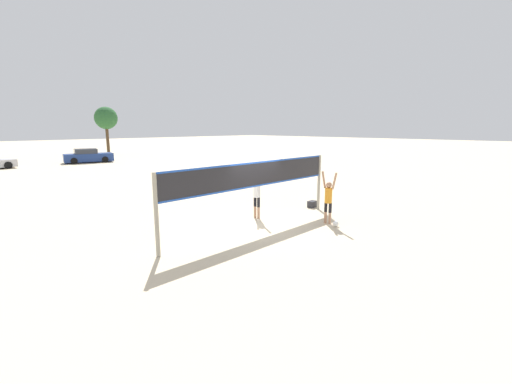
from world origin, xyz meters
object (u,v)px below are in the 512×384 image
gear_bag (312,204)px  parked_car_near (88,156)px  volleyball_net (256,181)px  tree_left_cluster (106,119)px  player_blocker (257,191)px  volleyball (336,224)px  player_spiker (328,197)px

gear_bag → parked_car_near: 28.84m
volleyball_net → tree_left_cluster: tree_left_cluster is taller
player_blocker → volleyball: bearing=22.0°
volleyball → parked_car_near: parked_car_near is taller
player_blocker → parked_car_near: player_blocker is taller
player_blocker → tree_left_cluster: 37.22m
gear_bag → volleyball: bearing=-128.8°
gear_bag → tree_left_cluster: (5.67, 36.48, 4.61)m
volleyball → player_blocker: bearing=112.0°
tree_left_cluster → parked_car_near: bearing=-124.9°
volleyball_net → parked_car_near: volleyball_net is taller
parked_car_near → tree_left_cluster: size_ratio=0.80×
player_spiker → tree_left_cluster: tree_left_cluster is taller
volleyball_net → parked_car_near: bearing=81.2°
player_spiker → tree_left_cluster: bearing=-11.0°
player_blocker → volleyball: size_ratio=9.62×
player_blocker → volleyball_net: bearing=-47.0°
player_blocker → gear_bag: 3.40m
volleyball → tree_left_cluster: (7.66, 38.97, 4.65)m
volleyball_net → tree_left_cluster: bearing=75.0°
player_spiker → volleyball: size_ratio=9.01×
player_spiker → player_blocker: player_blocker is taller
player_spiker → gear_bag: (1.85, 2.03, -0.92)m
volleyball → gear_bag: bearing=51.2°
player_spiker → tree_left_cluster: (7.52, 38.51, 3.69)m
volleyball_net → player_spiker: size_ratio=4.06×
volleyball → tree_left_cluster: 39.98m
volleyball → tree_left_cluster: size_ratio=0.04×
parked_car_near → tree_left_cluster: 10.18m
player_spiker → player_blocker: size_ratio=0.94×
volleyball → parked_car_near: (2.33, 31.32, 0.55)m
player_blocker → volleyball: 3.40m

